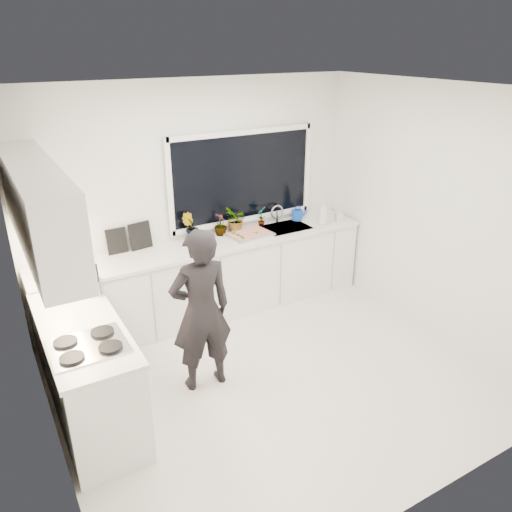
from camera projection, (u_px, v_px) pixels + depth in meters
floor at (275, 378)px, 4.92m from camera, size 4.00×3.50×0.02m
wall_back at (196, 200)px, 5.78m from camera, size 4.00×0.02×2.70m
wall_left at (33, 308)px, 3.46m from camera, size 0.02×3.50×2.70m
wall_right at (437, 214)px, 5.31m from camera, size 0.02×3.50×2.70m
ceiling at (280, 89)px, 3.84m from camera, size 4.00×3.50×0.02m
window at (243, 177)px, 5.95m from camera, size 1.80×0.02×1.00m
base_cabinets_back at (210, 281)px, 5.89m from camera, size 3.92×0.58×0.88m
base_cabinets_left at (88, 374)px, 4.25m from camera, size 0.58×1.60×0.88m
countertop_back at (209, 245)px, 5.70m from camera, size 3.94×0.62×0.04m
countertop_left at (81, 328)px, 4.07m from camera, size 0.62×1.60×0.04m
upper_cabinets at (38, 207)px, 3.91m from camera, size 0.34×2.10×0.70m
sink at (285, 231)px, 6.21m from camera, size 0.58×0.42×0.14m
faucet at (277, 214)px, 6.30m from camera, size 0.03×0.03×0.22m
stovetop at (88, 345)px, 3.77m from camera, size 0.56×0.48×0.03m
person at (201, 311)px, 4.52m from camera, size 0.60×0.42×1.59m
pizza_tray at (249, 235)px, 5.91m from camera, size 0.55×0.43×0.03m
pizza at (249, 233)px, 5.90m from camera, size 0.50×0.38×0.01m
watering_can at (297, 215)px, 6.42m from camera, size 0.17×0.17×0.13m
paper_towel_roll at (58, 258)px, 4.99m from camera, size 0.14×0.14×0.26m
knife_block at (47, 261)px, 4.98m from camera, size 0.14×0.11×0.22m
utensil_crock at (96, 288)px, 4.50m from camera, size 0.15×0.15×0.16m
picture_frame_large at (117, 241)px, 5.39m from camera, size 0.22×0.02×0.28m
picture_frame_small at (140, 236)px, 5.50m from camera, size 0.25×0.06×0.30m
herb_plants at (226, 222)px, 5.91m from camera, size 1.13×0.33×0.34m
soap_bottles at (326, 213)px, 6.24m from camera, size 0.38×0.17×0.32m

